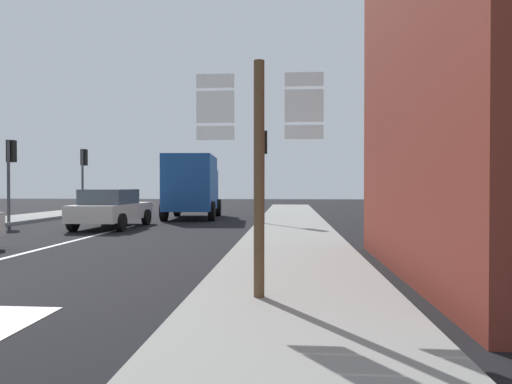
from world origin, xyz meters
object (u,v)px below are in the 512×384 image
(traffic_light_near_right, at_px, (263,156))
(traffic_light_far_left, at_px, (84,166))
(traffic_light_near_left, at_px, (11,162))
(delivery_truck, at_px, (193,185))
(route_sign_post, at_px, (259,161))
(sedan_far, at_px, (112,208))

(traffic_light_near_right, distance_m, traffic_light_far_left, 12.18)
(traffic_light_near_left, xyz_separation_m, traffic_light_far_left, (0.00, 6.44, 0.13))
(traffic_light_near_left, height_order, traffic_light_far_left, traffic_light_far_left)
(delivery_truck, relative_size, route_sign_post, 1.61)
(traffic_light_far_left, bearing_deg, delivery_truck, -18.97)
(route_sign_post, distance_m, traffic_light_near_right, 11.69)
(traffic_light_near_right, bearing_deg, sedan_far, -169.55)
(delivery_truck, relative_size, traffic_light_near_left, 1.48)
(sedan_far, distance_m, route_sign_post, 12.40)
(sedan_far, bearing_deg, traffic_light_far_left, 122.10)
(delivery_truck, bearing_deg, traffic_light_near_left, -147.92)
(sedan_far, relative_size, traffic_light_near_right, 1.12)
(sedan_far, height_order, traffic_light_near_left, traffic_light_near_left)
(route_sign_post, height_order, traffic_light_near_left, traffic_light_near_left)
(traffic_light_near_right, xyz_separation_m, traffic_light_far_left, (-10.38, 6.38, -0.08))
(delivery_truck, height_order, route_sign_post, route_sign_post)
(traffic_light_far_left, bearing_deg, sedan_far, -57.90)
(traffic_light_near_left, bearing_deg, sedan_far, -11.99)
(sedan_far, xyz_separation_m, route_sign_post, (6.35, -10.59, 1.15))
(traffic_light_near_left, relative_size, traffic_light_near_right, 0.92)
(traffic_light_near_right, bearing_deg, delivery_truck, 132.37)
(route_sign_post, bearing_deg, traffic_light_far_left, 121.42)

